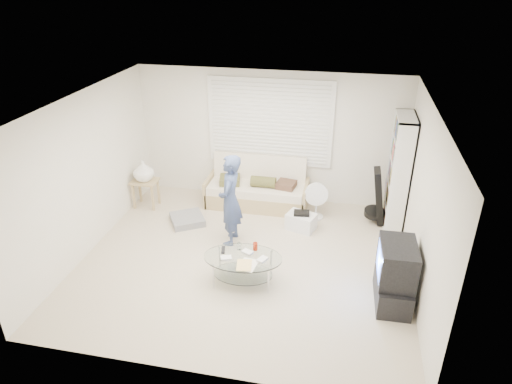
% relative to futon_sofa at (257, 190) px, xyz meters
% --- Properties ---
extents(ground, '(5.00, 5.00, 0.00)m').
position_rel_futon_sofa_xyz_m(ground, '(0.17, -1.87, -0.31)').
color(ground, beige).
rests_on(ground, ground).
extents(room_shell, '(5.02, 4.52, 2.51)m').
position_rel_futon_sofa_xyz_m(room_shell, '(0.17, -1.39, 1.32)').
color(room_shell, silver).
rests_on(room_shell, ground).
extents(window_blinds, '(2.32, 0.08, 1.62)m').
position_rel_futon_sofa_xyz_m(window_blinds, '(0.17, 0.33, 1.24)').
color(window_blinds, silver).
rests_on(window_blinds, ground).
extents(futon_sofa, '(1.91, 0.77, 0.94)m').
position_rel_futon_sofa_xyz_m(futon_sofa, '(0.00, 0.00, 0.00)').
color(futon_sofa, tan).
rests_on(futon_sofa, ground).
extents(grey_floor_pillow, '(0.76, 0.76, 0.12)m').
position_rel_futon_sofa_xyz_m(grey_floor_pillow, '(-1.09, -0.93, -0.24)').
color(grey_floor_pillow, gray).
rests_on(grey_floor_pillow, ground).
extents(side_table, '(0.47, 0.38, 0.94)m').
position_rel_futon_sofa_xyz_m(side_table, '(-2.05, -0.49, 0.39)').
color(side_table, tan).
rests_on(side_table, ground).
extents(bookshelf, '(0.31, 0.84, 1.99)m').
position_rel_futon_sofa_xyz_m(bookshelf, '(2.49, -0.22, 0.69)').
color(bookshelf, white).
rests_on(bookshelf, ground).
extents(guitar_case, '(0.36, 0.37, 1.00)m').
position_rel_futon_sofa_xyz_m(guitar_case, '(2.21, -0.24, 0.14)').
color(guitar_case, black).
rests_on(guitar_case, ground).
extents(floor_fan, '(0.43, 0.28, 0.70)m').
position_rel_futon_sofa_xyz_m(floor_fan, '(1.14, -0.29, 0.10)').
color(floor_fan, white).
rests_on(floor_fan, ground).
extents(storage_bin, '(0.56, 0.47, 0.34)m').
position_rel_futon_sofa_xyz_m(storage_bin, '(0.93, -0.74, -0.15)').
color(storage_bin, white).
rests_on(storage_bin, ground).
extents(tv_unit, '(0.48, 0.85, 0.91)m').
position_rel_futon_sofa_xyz_m(tv_unit, '(2.36, -2.40, 0.14)').
color(tv_unit, black).
rests_on(tv_unit, ground).
extents(coffee_table, '(1.18, 0.80, 0.54)m').
position_rel_futon_sofa_xyz_m(coffee_table, '(0.27, -2.37, 0.03)').
color(coffee_table, silver).
rests_on(coffee_table, ground).
extents(standing_person, '(0.38, 0.57, 1.55)m').
position_rel_futon_sofa_xyz_m(standing_person, '(-0.17, -1.37, 0.47)').
color(standing_person, '#2F4762').
rests_on(standing_person, ground).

